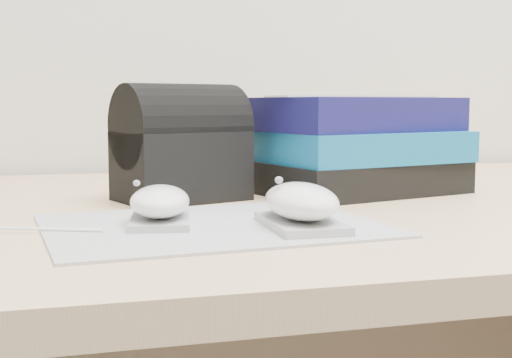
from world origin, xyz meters
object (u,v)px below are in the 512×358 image
object	(u,v)px
pouch	(181,144)
mouse_rear	(160,205)
book_stack	(351,145)
mouse_front	(301,205)

from	to	relation	value
pouch	mouse_rear	bearing A→B (deg)	-105.83
book_stack	pouch	bearing A→B (deg)	-173.40
mouse_rear	book_stack	size ratio (longest dim) A/B	0.37
mouse_front	pouch	world-z (taller)	pouch
mouse_front	pouch	distance (m)	0.25
book_stack	pouch	distance (m)	0.24
mouse_front	book_stack	xyz separation A→B (m)	(0.16, 0.26, 0.04)
mouse_front	book_stack	size ratio (longest dim) A/B	0.39
mouse_rear	pouch	distance (m)	0.19
mouse_front	book_stack	distance (m)	0.31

